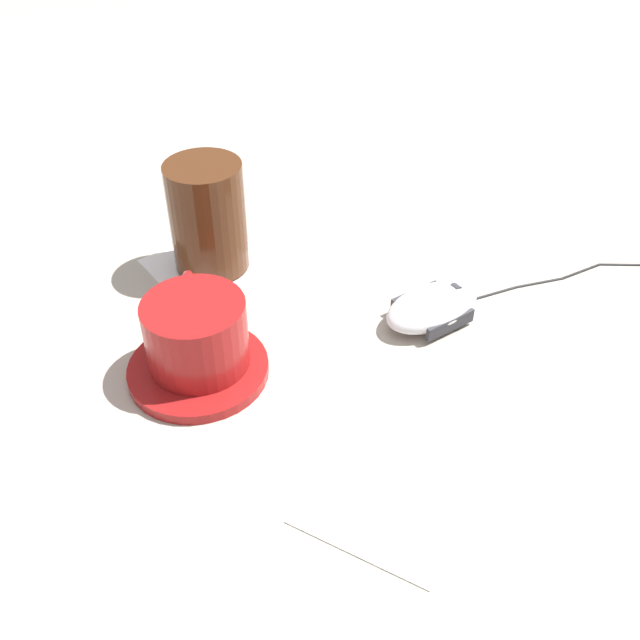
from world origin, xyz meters
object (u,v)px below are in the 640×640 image
at_px(saucer, 199,369).
at_px(coffee_cup, 196,332).
at_px(drinking_glass, 208,217).
at_px(computer_mouse, 432,307).

xyz_separation_m(saucer, coffee_cup, (0.00, -0.01, 0.04)).
bearing_deg(drinking_glass, coffee_cup, 121.34).
xyz_separation_m(computer_mouse, drinking_glass, (0.24, 0.03, 0.04)).
height_order(saucer, computer_mouse, computer_mouse).
relative_size(saucer, drinking_glass, 1.07).
xyz_separation_m(saucer, drinking_glass, (0.08, -0.14, 0.05)).
relative_size(coffee_cup, drinking_glass, 0.89).
xyz_separation_m(coffee_cup, drinking_glass, (0.08, -0.13, 0.02)).
height_order(computer_mouse, drinking_glass, drinking_glass).
relative_size(coffee_cup, computer_mouse, 0.88).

